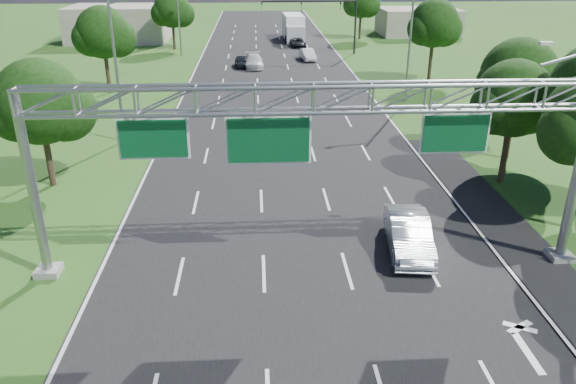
{
  "coord_description": "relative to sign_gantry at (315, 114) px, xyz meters",
  "views": [
    {
      "loc": [
        -1.94,
        -9.19,
        12.85
      ],
      "look_at": [
        -0.69,
        12.73,
        3.26
      ],
      "focal_mm": 35.0,
      "sensor_mm": 36.0,
      "label": 1
    }
  ],
  "objects": [
    {
      "name": "streetlight_r_mid",
      "position": [
        10.97,
        28.0,
        -1.31
      ],
      "size": [
        2.97,
        0.22,
        10.16
      ],
      "color": "gray",
      "rests_on": "ground"
    },
    {
      "name": "ground",
      "position": [
        -0.33,
        18.0,
        -6.89
      ],
      "size": [
        220.0,
        220.0,
        0.0
      ],
      "primitive_type": "plane",
      "color": "#2D5318",
      "rests_on": "ground"
    },
    {
      "name": "road",
      "position": [
        -0.33,
        18.0,
        -6.89
      ],
      "size": [
        18.0,
        180.0,
        0.02
      ],
      "primitive_type": "cube",
      "color": "black",
      "rests_on": "ground"
    },
    {
      "name": "traffic_signal",
      "position": [
        7.15,
        53.0,
        -1.72
      ],
      "size": [
        12.21,
        0.24,
        7.0
      ],
      "color": "black",
      "rests_on": "ground"
    },
    {
      "name": "car_queue_c",
      "position": [
        -3.86,
        44.87,
        -6.26
      ],
      "size": [
        1.92,
        3.88,
        1.27
      ],
      "primitive_type": "imported",
      "rotation": [
        0.0,
        0.0,
        0.11
      ],
      "color": "black",
      "rests_on": "ground"
    },
    {
      "name": "tree_verge_rd",
      "position": [
        15.75,
        36.04,
        -1.26
      ],
      "size": [
        5.76,
        4.8,
        8.28
      ],
      "color": "#2D2116",
      "rests_on": "ground"
    },
    {
      "name": "box_truck",
      "position": [
        3.53,
        65.47,
        -5.16
      ],
      "size": [
        3.07,
        9.64,
        3.61
      ],
      "rotation": [
        0.0,
        0.0,
        0.05
      ],
      "color": "white",
      "rests_on": "ground"
    },
    {
      "name": "streetlight_l_far",
      "position": [
        -11.63,
        53.0,
        -1.31
      ],
      "size": [
        2.97,
        0.22,
        10.16
      ],
      "color": "gray",
      "rests_on": "ground"
    },
    {
      "name": "tree_verge_la",
      "position": [
        -14.25,
        10.04,
        -2.13
      ],
      "size": [
        5.76,
        4.8,
        7.4
      ],
      "color": "#2D2116",
      "rests_on": "ground"
    },
    {
      "name": "car_queue_a",
      "position": [
        -2.49,
        44.61,
        -6.16
      ],
      "size": [
        2.29,
        5.12,
        1.46
      ],
      "primitive_type": "imported",
      "rotation": [
        0.0,
        0.0,
        0.05
      ],
      "color": "silver",
      "rests_on": "ground"
    },
    {
      "name": "building_right",
      "position": [
        23.67,
        70.0,
        -4.89
      ],
      "size": [
        12.0,
        9.0,
        4.0
      ],
      "primitive_type": "cube",
      "color": "gray",
      "rests_on": "ground"
    },
    {
      "name": "sign_gantry",
      "position": [
        0.0,
        0.0,
        0.0
      ],
      "size": [
        23.5,
        1.0,
        9.56
      ],
      "color": "gray",
      "rests_on": "ground"
    },
    {
      "name": "tree_verge_lc",
      "position": [
        -13.25,
        58.04,
        -1.92
      ],
      "size": [
        5.76,
        4.8,
        7.62
      ],
      "color": "#2D2116",
      "rests_on": "ground"
    },
    {
      "name": "car_queue_d",
      "position": [
        4.18,
        48.84,
        -6.21
      ],
      "size": [
        1.96,
        4.27,
        1.36
      ],
      "primitive_type": "imported",
      "rotation": [
        0.0,
        0.0,
        0.13
      ],
      "color": "silver",
      "rests_on": "ground"
    },
    {
      "name": "silver_sedan",
      "position": [
        4.53,
        1.14,
        -6.05
      ],
      "size": [
        2.33,
        5.28,
        1.68
      ],
      "primitive_type": "imported",
      "rotation": [
        0.0,
        0.0,
        -0.11
      ],
      "color": "silver",
      "rests_on": "ground"
    },
    {
      "name": "tree_verge_lb",
      "position": [
        -16.25,
        33.04,
        -1.48
      ],
      "size": [
        5.76,
        4.8,
        8.06
      ],
      "color": "#2D2116",
      "rests_on": "ground"
    },
    {
      "name": "road_flare",
      "position": [
        9.87,
        2.0,
        -6.89
      ],
      "size": [
        3.0,
        30.0,
        0.02
      ],
      "primitive_type": "cube",
      "color": "black",
      "rests_on": "ground"
    },
    {
      "name": "tree_verge_re",
      "position": [
        13.75,
        66.04,
        -1.7
      ],
      "size": [
        5.76,
        4.8,
        7.84
      ],
      "color": "#2D2116",
      "rests_on": "ground"
    },
    {
      "name": "streetlight_l_near",
      "position": [
        -11.63,
        18.0,
        -1.31
      ],
      "size": [
        2.97,
        0.22,
        10.16
      ],
      "color": "gray",
      "rests_on": "ground"
    },
    {
      "name": "tree_cluster_right",
      "position": [
        14.47,
        7.19,
        -1.58
      ],
      "size": [
        9.91,
        14.6,
        8.68
      ],
      "color": "#2D2116",
      "rests_on": "ground"
    },
    {
      "name": "car_queue_b",
      "position": [
        3.72,
        59.12,
        -6.31
      ],
      "size": [
        2.26,
        4.31,
        1.16
      ],
      "primitive_type": "imported",
      "rotation": [
        0.0,
        0.0,
        0.08
      ],
      "color": "black",
      "rests_on": "ground"
    },
    {
      "name": "building_left",
      "position": [
        -22.33,
        66.0,
        -4.39
      ],
      "size": [
        14.0,
        10.0,
        5.0
      ],
      "primitive_type": "cube",
      "color": "gray",
      "rests_on": "ground"
    }
  ]
}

